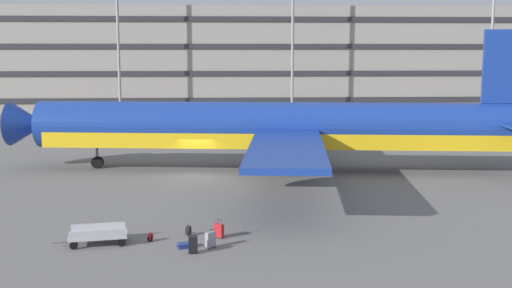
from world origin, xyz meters
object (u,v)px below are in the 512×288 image
object	(u,v)px
airliner	(280,128)
baggage_cart	(98,235)
suitcase_navy	(186,245)
backpack_teal	(188,231)
suitcase_scuffed	(193,244)
suitcase_purple	(219,230)
suitcase_black	(210,239)
backpack_upright	(150,237)

from	to	relation	value
airliner	baggage_cart	distance (m)	20.21
suitcase_navy	backpack_teal	xyz separation A→B (m)	(-0.00, 1.78, 0.14)
suitcase_scuffed	baggage_cart	world-z (taller)	suitcase_scuffed
suitcase_purple	backpack_teal	distance (m)	1.54
suitcase_purple	suitcase_black	size ratio (longest dim) A/B	1.02
suitcase_scuffed	backpack_teal	xyz separation A→B (m)	(-0.37, 2.64, -0.17)
suitcase_purple	suitcase_black	xyz separation A→B (m)	(-0.37, -1.47, 0.02)
suitcase_purple	backpack_teal	bearing A→B (deg)	164.14
airliner	backpack_upright	distance (m)	18.92
suitcase_navy	suitcase_scuffed	distance (m)	0.98
backpack_teal	suitcase_navy	bearing A→B (deg)	-89.86
suitcase_scuffed	suitcase_black	xyz separation A→B (m)	(0.74, 0.75, -0.02)
suitcase_navy	suitcase_scuffed	world-z (taller)	suitcase_scuffed
suitcase_purple	suitcase_navy	bearing A→B (deg)	-137.11
suitcase_scuffed	suitcase_black	bearing A→B (deg)	45.46
suitcase_navy	suitcase_black	size ratio (longest dim) A/B	0.99
airliner	suitcase_navy	size ratio (longest dim) A/B	47.90
suitcase_navy	backpack_teal	distance (m)	1.79
baggage_cart	airliner	bearing A→B (deg)	60.46
suitcase_black	suitcase_purple	bearing A→B (deg)	75.96
airliner	suitcase_scuffed	world-z (taller)	airliner
suitcase_navy	suitcase_black	distance (m)	1.14
airliner	suitcase_purple	world-z (taller)	airliner
suitcase_black	backpack_teal	world-z (taller)	suitcase_black
backpack_teal	backpack_upright	distance (m)	1.89
suitcase_purple	suitcase_black	world-z (taller)	suitcase_purple
airliner	backpack_teal	world-z (taller)	airliner
suitcase_navy	backpack_upright	world-z (taller)	backpack_upright
suitcase_navy	backpack_upright	bearing A→B (deg)	149.91
airliner	suitcase_black	xyz separation A→B (m)	(-4.73, -18.20, -2.77)
suitcase_navy	baggage_cart	size ratio (longest dim) A/B	0.25
airliner	backpack_upright	size ratio (longest dim) A/B	87.22
airliner	backpack_teal	size ratio (longest dim) A/B	74.41
backpack_upright	baggage_cart	xyz separation A→B (m)	(-2.32, -0.33, 0.22)
suitcase_purple	backpack_teal	world-z (taller)	suitcase_purple
suitcase_navy	suitcase_scuffed	xyz separation A→B (m)	(0.36, -0.86, 0.31)
baggage_cart	backpack_upright	bearing A→B (deg)	8.13
airliner	suitcase_scuffed	bearing A→B (deg)	-106.11
suitcase_navy	backpack_teal	bearing A→B (deg)	90.14
backpack_teal	backpack_upright	xyz separation A→B (m)	(-1.72, -0.78, -0.04)
suitcase_black	backpack_upright	bearing A→B (deg)	158.65
suitcase_black	backpack_upright	xyz separation A→B (m)	(-2.82, 1.10, -0.19)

